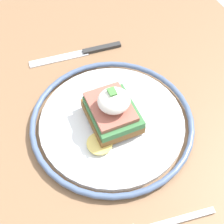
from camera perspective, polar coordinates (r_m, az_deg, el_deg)
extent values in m
cube|color=#846042|center=(0.55, 4.05, -5.17)|extent=(0.97, 0.71, 0.03)
cylinder|color=#846042|center=(1.16, 7.13, 6.84)|extent=(0.06, 0.06, 0.71)
cylinder|color=silver|center=(0.54, 0.00, -1.87)|extent=(0.25, 0.25, 0.01)
torus|color=slate|center=(0.54, 0.00, -1.57)|extent=(0.28, 0.28, 0.01)
cube|color=brown|center=(0.53, 0.00, -0.69)|extent=(0.10, 0.08, 0.02)
cube|color=#38703D|center=(0.51, 0.19, 0.02)|extent=(0.09, 0.07, 0.01)
cube|color=#9E5647|center=(0.51, -0.28, 1.01)|extent=(0.08, 0.06, 0.01)
ellipsoid|color=white|center=(0.49, 0.34, 2.10)|extent=(0.05, 0.05, 0.03)
cylinder|color=#EAD166|center=(0.51, -2.26, -5.77)|extent=(0.04, 0.04, 0.00)
cube|color=#47843D|center=(0.48, 0.00, 3.75)|extent=(0.02, 0.01, 0.00)
cube|color=silver|center=(0.48, 11.60, -18.87)|extent=(0.03, 0.12, 0.00)
cube|color=#2D2D2D|center=(0.67, -1.88, 11.60)|extent=(0.02, 0.08, 0.01)
cube|color=silver|center=(0.66, -9.66, 9.64)|extent=(0.03, 0.12, 0.00)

